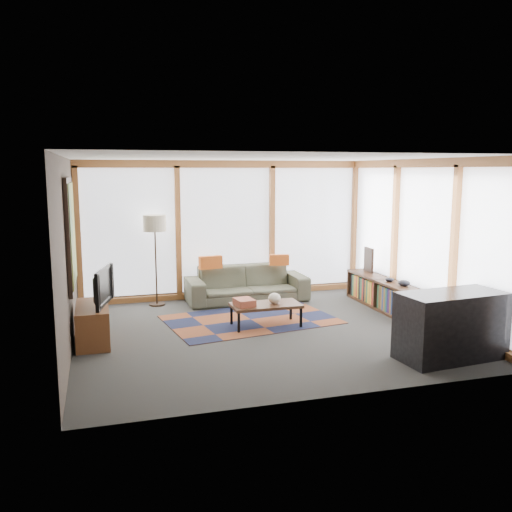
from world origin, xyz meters
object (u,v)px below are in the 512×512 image
object	(u,v)px
sofa	(247,284)
coffee_table	(266,315)
bookshelf	(383,294)
floor_lamp	(156,261)
bar_counter	(451,326)
television	(98,286)
tv_console	(93,324)

from	to	relation	value
sofa	coffee_table	size ratio (longest dim) A/B	2.07
coffee_table	bookshelf	bearing A→B (deg)	11.33
floor_lamp	coffee_table	world-z (taller)	floor_lamp
sofa	coffee_table	xyz separation A→B (m)	(-0.15, -1.69, -0.15)
floor_lamp	bar_counter	distance (m)	5.16
coffee_table	bar_counter	bearing A→B (deg)	-47.86
coffee_table	television	size ratio (longest dim) A/B	1.17
sofa	bar_counter	distance (m)	4.12
bookshelf	bar_counter	size ratio (longest dim) A/B	1.54
sofa	floor_lamp	bearing A→B (deg)	174.44
tv_console	bookshelf	bearing A→B (deg)	6.18
coffee_table	tv_console	distance (m)	2.59
bar_counter	tv_console	bearing A→B (deg)	150.69
television	sofa	bearing A→B (deg)	-42.63
coffee_table	tv_console	world-z (taller)	tv_console
floor_lamp	television	size ratio (longest dim) A/B	1.78
coffee_table	tv_console	xyz separation A→B (m)	(-2.59, -0.07, 0.09)
coffee_table	television	world-z (taller)	television
sofa	bookshelf	xyz separation A→B (m)	(2.16, -1.22, -0.06)
bookshelf	bar_counter	distance (m)	2.57
floor_lamp	coffee_table	distance (m)	2.45
tv_console	bar_counter	bearing A→B (deg)	-24.09
tv_console	television	distance (m)	0.54
sofa	tv_console	xyz separation A→B (m)	(-2.74, -1.75, -0.06)
coffee_table	tv_console	size ratio (longest dim) A/B	1.00
sofa	bar_counter	size ratio (longest dim) A/B	1.62
coffee_table	floor_lamp	bearing A→B (deg)	129.21
tv_console	sofa	bearing A→B (deg)	32.61
sofa	bookshelf	bearing A→B (deg)	-30.04
floor_lamp	bar_counter	bearing A→B (deg)	-49.20
bar_counter	coffee_table	bearing A→B (deg)	126.93
coffee_table	television	distance (m)	2.57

